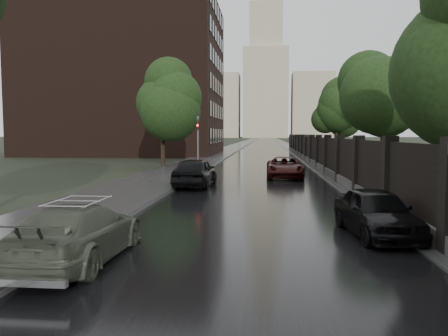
% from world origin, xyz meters
% --- Properties ---
extents(road, '(8.00, 420.00, 0.02)m').
position_xyz_m(road, '(0.00, 190.00, 0.01)').
color(road, black).
rests_on(road, ground).
extents(sidewalk_left, '(4.00, 420.00, 0.16)m').
position_xyz_m(sidewalk_left, '(-6.00, 190.00, 0.08)').
color(sidewalk_left, '#2D2D2D').
rests_on(sidewalk_left, ground).
extents(verge_right, '(3.00, 420.00, 0.08)m').
position_xyz_m(verge_right, '(5.50, 190.00, 0.04)').
color(verge_right, '#2D2D2D').
rests_on(verge_right, ground).
extents(fence_right, '(0.45, 75.72, 2.70)m').
position_xyz_m(fence_right, '(4.60, 32.01, 1.01)').
color(fence_right, '#383533').
rests_on(fence_right, ground).
extents(tree_left_far, '(4.25, 4.25, 7.39)m').
position_xyz_m(tree_left_far, '(-8.00, 30.00, 5.24)').
color(tree_left_far, black).
rests_on(tree_left_far, ground).
extents(tree_right_b, '(4.08, 4.08, 7.01)m').
position_xyz_m(tree_right_b, '(7.50, 22.00, 4.95)').
color(tree_right_b, black).
rests_on(tree_right_b, ground).
extents(tree_right_c, '(4.08, 4.08, 7.01)m').
position_xyz_m(tree_right_c, '(7.50, 40.00, 4.95)').
color(tree_right_c, black).
rests_on(tree_right_c, ground).
extents(traffic_light, '(0.16, 0.32, 4.00)m').
position_xyz_m(traffic_light, '(-4.30, 24.99, 2.40)').
color(traffic_light, '#59595E').
rests_on(traffic_light, ground).
extents(brick_building, '(24.00, 18.00, 20.00)m').
position_xyz_m(brick_building, '(-18.00, 52.00, 10.00)').
color(brick_building, black).
rests_on(brick_building, ground).
extents(stalinist_tower, '(92.00, 30.00, 159.00)m').
position_xyz_m(stalinist_tower, '(0.00, 300.00, 38.38)').
color(stalinist_tower, tan).
rests_on(stalinist_tower, ground).
extents(volga_sedan, '(1.79, 4.38, 1.27)m').
position_xyz_m(volga_sedan, '(-3.60, 3.78, 0.63)').
color(volga_sedan, '#454A3B').
rests_on(volga_sedan, ground).
extents(hatchback_left, '(1.95, 4.60, 1.55)m').
position_xyz_m(hatchback_left, '(-3.22, 17.15, 0.78)').
color(hatchback_left, black).
rests_on(hatchback_left, ground).
extents(car_right_near, '(1.97, 3.97, 1.30)m').
position_xyz_m(car_right_near, '(3.40, 6.80, 0.65)').
color(car_right_near, black).
rests_on(car_right_near, ground).
extents(car_right_far, '(2.22, 4.78, 1.33)m').
position_xyz_m(car_right_far, '(1.60, 22.26, 0.66)').
color(car_right_far, black).
rests_on(car_right_far, ground).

